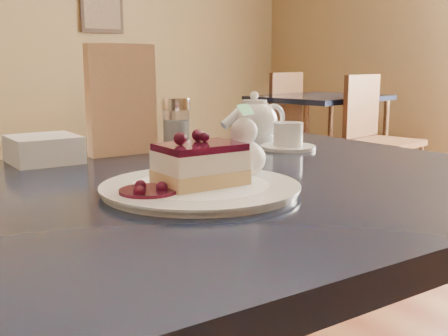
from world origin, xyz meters
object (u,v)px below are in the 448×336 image
main_table (183,236)px  cheesecake_slice (200,165)px  dessert_plate (200,188)px  bg_table_far_right (318,178)px  tea_set (260,125)px

main_table → cheesecake_slice: size_ratio=9.99×
dessert_plate → bg_table_far_right: (2.70, 2.72, -0.76)m
cheesecake_slice → tea_set: size_ratio=0.51×
cheesecake_slice → tea_set: bearing=42.3°
dessert_plate → tea_set: bearing=44.4°
cheesecake_slice → bg_table_far_right: (2.70, 2.72, -0.80)m
tea_set → bg_table_far_right: bearing=45.3°
tea_set → main_table: bearing=-140.1°
dessert_plate → cheesecake_slice: 0.04m
main_table → tea_set: 0.54m
dessert_plate → bg_table_far_right: 3.91m
main_table → dessert_plate: dessert_plate is taller
dessert_plate → cheesecake_slice: (0.00, -0.00, 0.04)m
dessert_plate → cheesecake_slice: size_ratio=2.27×
main_table → tea_set: bearing=37.9°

